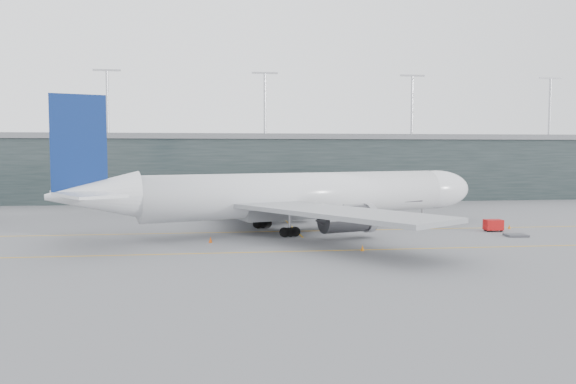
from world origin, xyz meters
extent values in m
plane|color=slate|center=(0.00, 0.00, 0.00)|extent=(320.00, 320.00, 0.00)
cube|color=#CB8F13|center=(0.00, -4.00, 0.01)|extent=(160.00, 0.25, 0.02)
cube|color=#CB8F13|center=(0.00, -20.00, 0.01)|extent=(160.00, 0.25, 0.02)
cube|color=#CB8F13|center=(5.00, 20.00, 0.01)|extent=(0.25, 60.00, 0.02)
cube|color=black|center=(0.00, 58.00, 7.00)|extent=(240.00, 35.00, 14.00)
cube|color=slate|center=(0.00, 58.00, 14.60)|extent=(240.00, 36.00, 1.20)
cylinder|color=#9E9EA3|center=(-30.00, 48.00, 22.00)|extent=(0.60, 0.60, 14.00)
cylinder|color=#9E9EA3|center=(5.00, 48.00, 22.00)|extent=(0.60, 0.60, 14.00)
cylinder|color=#9E9EA3|center=(40.00, 48.00, 22.00)|extent=(0.60, 0.60, 14.00)
cylinder|color=#9E9EA3|center=(75.00, 48.00, 22.00)|extent=(0.60, 0.60, 14.00)
cylinder|color=silver|center=(5.69, -3.40, 5.17)|extent=(44.50, 19.65, 6.04)
ellipsoid|color=silver|center=(28.39, 4.01, 5.17)|extent=(13.94, 9.68, 6.04)
cone|color=silver|center=(-20.72, -12.02, 5.85)|extent=(11.99, 8.84, 5.80)
cube|color=gray|center=(4.76, -3.70, 2.83)|extent=(16.34, 9.47, 1.95)
cube|color=black|center=(31.91, 5.15, 6.14)|extent=(2.95, 3.45, 0.78)
cube|color=gray|center=(7.59, -18.67, 4.19)|extent=(23.10, 28.33, 0.54)
cylinder|color=#323337|center=(10.41, -11.60, 2.53)|extent=(7.54, 5.36, 3.41)
cube|color=gray|center=(-1.78, 10.05, 4.19)|extent=(9.79, 28.57, 0.54)
cylinder|color=#323337|center=(4.67, 6.01, 2.53)|extent=(7.54, 5.36, 3.41)
cube|color=navy|center=(-22.11, -12.47, 11.99)|extent=(6.17, 2.43, 11.70)
cube|color=silver|center=(-19.99, -17.42, 6.34)|extent=(9.28, 10.28, 0.34)
cube|color=silver|center=(-23.31, -7.22, 6.34)|extent=(5.82, 9.05, 0.34)
cylinder|color=black|center=(26.07, 3.25, 0.54)|extent=(1.14, 0.70, 1.07)
cylinder|color=#9E9EA3|center=(26.07, 3.25, 1.27)|extent=(0.29, 0.29, 2.53)
cylinder|color=black|center=(3.43, -9.06, 0.63)|extent=(1.36, 0.86, 1.27)
cylinder|color=black|center=(0.53, -0.16, 0.63)|extent=(1.36, 0.86, 1.27)
cube|color=#2B2A2F|center=(22.80, 1.29, 5.03)|extent=(4.13, 4.40, 2.82)
cube|color=#2B2A2F|center=(20.37, 9.28, 5.03)|extent=(6.21, 13.24, 2.51)
cube|color=#2B2A2F|center=(16.57, 21.79, 5.03)|extent=(6.45, 13.32, 2.62)
cube|color=#2B2A2F|center=(12.76, 34.30, 5.03)|extent=(6.69, 13.39, 2.72)
cylinder|color=#9E9EA3|center=(20.16, 9.95, 1.91)|extent=(0.50, 0.50, 3.82)
cube|color=#323337|center=(20.16, 9.95, 0.35)|extent=(2.36, 2.03, 0.70)
cylinder|color=#2B2A2F|center=(22.80, 40.50, 5.03)|extent=(4.02, 4.02, 3.02)
cylinder|color=#2B2A2F|center=(22.80, 40.50, 1.81)|extent=(1.81, 1.81, 3.62)
cube|color=#9E0B0B|center=(32.32, -7.61, 0.94)|extent=(2.45, 1.59, 1.44)
cylinder|color=black|center=(31.43, -8.15, 0.22)|extent=(0.44, 0.17, 0.44)
cylinder|color=black|center=(33.20, -8.18, 0.22)|extent=(0.44, 0.17, 0.44)
cylinder|color=black|center=(31.45, -7.05, 0.22)|extent=(0.44, 0.17, 0.44)
cylinder|color=black|center=(33.22, -7.08, 0.22)|extent=(0.44, 0.17, 0.44)
cube|color=#38383D|center=(32.99, -12.48, 0.16)|extent=(2.85, 2.35, 0.27)
cube|color=#323337|center=(-6.57, 11.19, 0.13)|extent=(2.13, 1.90, 0.18)
cube|color=#B8BCC5|center=(-6.57, 11.19, 0.94)|extent=(1.76, 1.70, 1.34)
cube|color=#27379B|center=(-6.57, 11.19, 1.63)|extent=(1.82, 1.76, 0.07)
cube|color=#323337|center=(-2.30, 12.28, 0.16)|extent=(2.44, 2.15, 0.21)
cube|color=#A2A9AE|center=(-2.30, 12.28, 1.09)|extent=(2.01, 1.94, 1.55)
cube|color=#27379B|center=(-2.30, 12.28, 1.89)|extent=(2.08, 2.01, 0.08)
cube|color=#323337|center=(-1.14, 11.50, 0.17)|extent=(2.78, 2.51, 0.23)
cube|color=silver|center=(-1.14, 11.50, 1.20)|extent=(2.31, 2.25, 1.71)
cube|color=#27379B|center=(-1.14, 11.50, 2.09)|extent=(2.39, 2.32, 0.09)
cone|color=#D06B0B|center=(35.89, -5.48, 0.32)|extent=(0.40, 0.40, 0.64)
cone|color=orange|center=(10.15, -20.58, 0.34)|extent=(0.43, 0.43, 0.68)
cone|color=#FC5E0E|center=(6.74, 11.18, 0.32)|extent=(0.41, 0.41, 0.65)
cone|color=#DD4F0C|center=(-6.83, -12.68, 0.37)|extent=(0.47, 0.47, 0.75)
camera|label=1|loc=(-5.89, -81.29, 10.97)|focal=35.00mm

